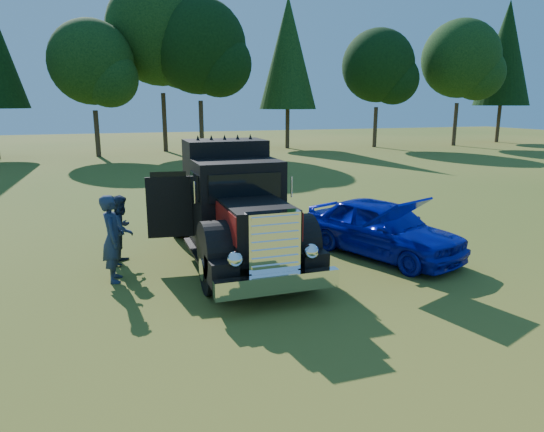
% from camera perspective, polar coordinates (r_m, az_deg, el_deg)
% --- Properties ---
extents(ground, '(120.00, 120.00, 0.00)m').
position_cam_1_polar(ground, '(10.85, 0.73, -8.10)').
color(ground, '#335218').
rests_on(ground, ground).
extents(treeline, '(72.10, 25.70, 13.84)m').
position_cam_1_polar(treeline, '(37.86, -17.31, 18.61)').
color(treeline, '#2D2116').
rests_on(treeline, ground).
extents(diamond_t_truck, '(3.38, 7.16, 3.00)m').
position_cam_1_polar(diamond_t_truck, '(12.24, -4.52, 0.59)').
color(diamond_t_truck, black).
rests_on(diamond_t_truck, ground).
extents(hotrod_coupe, '(3.25, 4.75, 1.89)m').
position_cam_1_polar(hotrod_coupe, '(12.97, 12.85, -1.36)').
color(hotrod_coupe, '#0A08B4').
rests_on(hotrod_coupe, ground).
extents(spectator_near, '(0.52, 0.75, 1.98)m').
position_cam_1_polar(spectator_near, '(11.37, -18.23, -2.53)').
color(spectator_near, '#1C2D42').
rests_on(spectator_near, ground).
extents(spectator_far, '(0.91, 1.02, 1.72)m').
position_cam_1_polar(spectator_far, '(12.65, -17.26, -1.49)').
color(spectator_far, '#1B263F').
rests_on(spectator_far, ground).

